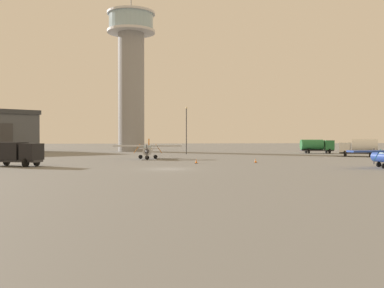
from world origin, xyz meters
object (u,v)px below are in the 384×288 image
at_px(traffic_cone_near_right, 256,161).
at_px(control_tower, 131,69).
at_px(truck_fuel_tanker_green, 317,145).
at_px(light_post_west, 186,126).
at_px(traffic_cone_near_left, 196,161).
at_px(airplane_silver, 148,150).
at_px(truck_fuel_tanker_white, 360,147).
at_px(truck_box_black, 14,152).

bearing_deg(traffic_cone_near_right, control_tower, 107.04).
height_order(truck_fuel_tanker_green, light_post_west, light_post_west).
xyz_separation_m(light_post_west, traffic_cone_near_left, (-3.07, -31.03, -5.26)).
relative_size(airplane_silver, light_post_west, 1.12).
bearing_deg(truck_fuel_tanker_white, traffic_cone_near_left, 58.85).
relative_size(truck_fuel_tanker_green, truck_box_black, 1.03).
relative_size(traffic_cone_near_left, traffic_cone_near_right, 1.00).
relative_size(truck_fuel_tanker_white, traffic_cone_near_left, 11.66).
bearing_deg(control_tower, airplane_silver, -86.84).
bearing_deg(airplane_silver, light_post_west, 160.59).
bearing_deg(truck_box_black, airplane_silver, 67.67).
distance_m(truck_fuel_tanker_green, traffic_cone_near_right, 38.57).
xyz_separation_m(control_tower, light_post_west, (10.56, -18.99, -14.07)).
height_order(truck_fuel_tanker_white, light_post_west, light_post_west).
bearing_deg(control_tower, traffic_cone_near_left, -81.48).
relative_size(airplane_silver, traffic_cone_near_left, 18.75).
bearing_deg(truck_box_black, traffic_cone_near_left, 30.38).
bearing_deg(traffic_cone_near_left, light_post_west, 84.36).
distance_m(light_post_west, traffic_cone_near_right, 31.75).
height_order(truck_fuel_tanker_green, truck_box_black, truck_fuel_tanker_green).
height_order(airplane_silver, truck_box_black, airplane_silver).
bearing_deg(truck_fuel_tanker_white, airplane_silver, 36.74).
xyz_separation_m(light_post_west, traffic_cone_near_right, (4.74, -30.95, -5.26)).
bearing_deg(light_post_west, traffic_cone_near_right, -81.29).
distance_m(truck_fuel_tanker_green, light_post_west, 27.69).
xyz_separation_m(control_tower, truck_fuel_tanker_green, (37.98, -18.76, -17.96)).
bearing_deg(traffic_cone_near_left, truck_fuel_tanker_white, 26.82).
bearing_deg(truck_fuel_tanker_green, traffic_cone_near_right, -118.60).
relative_size(truck_fuel_tanker_white, truck_fuel_tanker_green, 0.95).
height_order(truck_fuel_tanker_white, traffic_cone_near_right, truck_fuel_tanker_white).
distance_m(airplane_silver, light_post_west, 20.54).
distance_m(control_tower, traffic_cone_near_right, 55.69).
height_order(truck_box_black, light_post_west, light_post_west).
height_order(truck_fuel_tanker_green, traffic_cone_near_left, truck_fuel_tanker_green).
bearing_deg(traffic_cone_near_left, control_tower, 98.52).
xyz_separation_m(airplane_silver, truck_fuel_tanker_white, (36.71, 3.03, 0.22)).
xyz_separation_m(control_tower, traffic_cone_near_right, (15.30, -49.93, -19.33)).
relative_size(truck_fuel_tanker_green, traffic_cone_near_left, 12.30).
bearing_deg(traffic_cone_near_left, airplane_silver, 113.05).
xyz_separation_m(airplane_silver, traffic_cone_near_left, (5.44, -12.78, -1.16)).
xyz_separation_m(control_tower, truck_fuel_tanker_white, (38.76, -34.20, -17.95)).
relative_size(control_tower, truck_box_black, 5.55).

